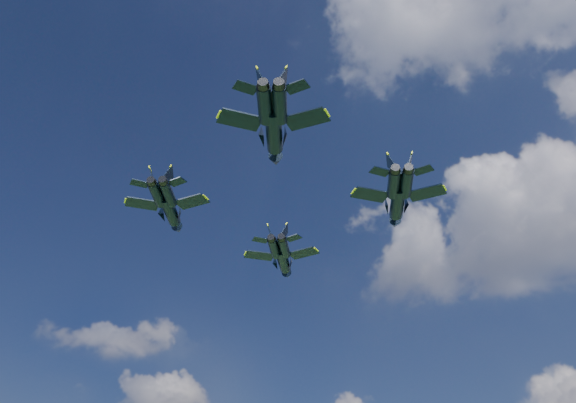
# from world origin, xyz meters

# --- Properties ---
(jet_lead) EXTENTS (11.24, 15.26, 3.68)m
(jet_lead) POSITION_xyz_m (-12.88, 13.83, 55.26)
(jet_lead) COLOR black
(jet_left) EXTENTS (11.48, 15.36, 3.74)m
(jet_left) POSITION_xyz_m (-18.10, -7.05, 56.01)
(jet_left) COLOR black
(jet_right) EXTENTS (12.69, 16.88, 4.13)m
(jet_right) POSITION_xyz_m (9.21, 10.44, 56.78)
(jet_right) COLOR black
(jet_slot) EXTENTS (13.38, 17.12, 4.24)m
(jet_slot) POSITION_xyz_m (4.17, -12.91, 56.97)
(jet_slot) COLOR black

